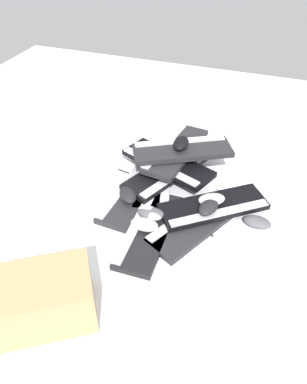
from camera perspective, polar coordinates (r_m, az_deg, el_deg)
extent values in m
plane|color=white|center=(1.58, -0.84, -2.36)|extent=(3.20, 3.20, 0.00)
cube|color=black|center=(1.72, 0.16, 2.10)|extent=(0.46, 0.26, 0.02)
cube|color=silver|center=(1.71, 2.04, 2.39)|extent=(0.41, 0.14, 0.01)
cube|color=#232326|center=(1.64, -3.00, -0.30)|extent=(0.45, 0.18, 0.02)
cube|color=#B2B5BA|center=(1.65, -4.78, 0.60)|extent=(0.42, 0.07, 0.01)
cube|color=black|center=(1.47, -0.60, -5.86)|extent=(0.44, 0.16, 0.02)
cube|color=silver|center=(1.47, -2.69, -4.96)|extent=(0.42, 0.05, 0.01)
cube|color=#232326|center=(1.51, 6.55, -4.81)|extent=(0.46, 0.33, 0.02)
cube|color=silver|center=(1.52, 5.00, -3.35)|extent=(0.39, 0.22, 0.01)
cube|color=black|center=(1.71, 1.89, 3.07)|extent=(0.46, 0.31, 0.02)
cube|color=silver|center=(1.67, 3.34, 2.70)|extent=(0.40, 0.20, 0.01)
cube|color=black|center=(1.72, 2.16, 4.45)|extent=(0.30, 0.46, 0.02)
cube|color=silver|center=(1.67, 0.95, 4.03)|extent=(0.19, 0.40, 0.01)
cube|color=#232326|center=(1.75, 3.48, 6.33)|extent=(0.46, 0.21, 0.02)
cube|color=#B2B5BA|center=(1.76, 1.82, 7.20)|extent=(0.42, 0.09, 0.01)
cube|color=black|center=(1.55, 9.09, -2.19)|extent=(0.39, 0.44, 0.02)
cube|color=#B2B5BA|center=(1.50, 10.05, -3.13)|extent=(0.28, 0.36, 0.01)
cube|color=#232326|center=(1.70, 4.45, 6.33)|extent=(0.34, 0.46, 0.02)
cube|color=silver|center=(1.73, 4.07, 7.76)|extent=(0.23, 0.39, 0.01)
ellipsoid|color=black|center=(1.49, 8.42, -2.15)|extent=(0.12, 0.09, 0.04)
ellipsoid|color=black|center=(1.68, 4.22, 7.44)|extent=(0.11, 0.07, 0.04)
ellipsoid|color=#B7B7BC|center=(1.44, -1.40, -4.95)|extent=(0.07, 0.11, 0.04)
ellipsoid|color=#4C4C51|center=(1.49, -0.43, -3.25)|extent=(0.07, 0.11, 0.04)
ellipsoid|color=#B7B7BC|center=(1.52, 8.85, -1.11)|extent=(0.11, 0.13, 0.04)
ellipsoid|color=#B7B7BC|center=(1.49, -0.54, -3.18)|extent=(0.09, 0.12, 0.04)
ellipsoid|color=black|center=(1.57, -3.94, -0.46)|extent=(0.13, 0.12, 0.04)
ellipsoid|color=#4C4C51|center=(1.55, 15.53, -4.43)|extent=(0.07, 0.11, 0.04)
cylinder|color=black|center=(1.78, -4.48, 3.20)|extent=(0.02, 0.07, 0.01)
cylinder|color=black|center=(1.75, -2.70, 2.39)|extent=(0.03, 0.07, 0.01)
cylinder|color=black|center=(1.69, -2.24, 0.85)|extent=(0.10, 0.02, 0.01)
cylinder|color=black|center=(1.62, -2.19, -1.13)|extent=(0.07, 0.06, 0.01)
cylinder|color=black|center=(1.58, 0.46, -2.24)|extent=(0.03, 0.12, 0.01)
cylinder|color=black|center=(1.56, 3.40, -2.93)|extent=(0.03, 0.06, 0.01)
cylinder|color=black|center=(1.54, 6.10, -4.05)|extent=(0.02, 0.11, 0.01)
cylinder|color=black|center=(1.50, 8.51, -5.63)|extent=(0.07, 0.05, 0.01)
sphere|color=black|center=(1.80, -5.39, 3.54)|extent=(0.01, 0.01, 0.01)
sphere|color=black|center=(1.77, -3.55, 2.86)|extent=(0.01, 0.01, 0.01)
sphere|color=black|center=(1.73, -1.82, 1.91)|extent=(0.01, 0.01, 0.01)
sphere|color=black|center=(1.65, -2.67, -0.25)|extent=(0.01, 0.01, 0.01)
sphere|color=black|center=(1.59, -1.69, -2.04)|extent=(0.01, 0.01, 0.01)
sphere|color=black|center=(1.58, 2.62, -2.44)|extent=(0.01, 0.01, 0.01)
sphere|color=black|center=(1.55, 4.19, -3.42)|extent=(0.01, 0.01, 0.01)
sphere|color=black|center=(1.53, 8.04, -4.68)|extent=(0.01, 0.01, 0.01)
sphere|color=black|center=(1.48, 9.00, -6.61)|extent=(0.01, 0.01, 0.01)
cube|color=tan|center=(1.23, -16.48, -15.39)|extent=(0.33, 0.36, 0.18)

